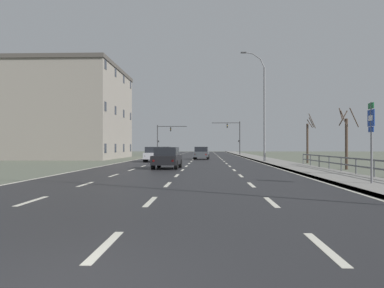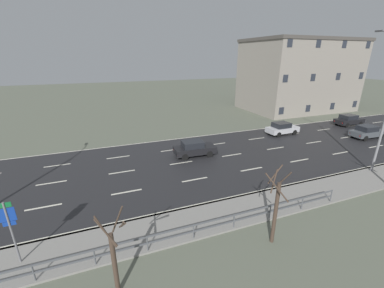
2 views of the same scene
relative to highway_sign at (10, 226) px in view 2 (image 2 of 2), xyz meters
The scene contains 10 objects.
ground_plane 36.41m from the highway_sign, 103.35° to the left, with size 160.00×160.00×0.12m.
guardrail 6.25m from the highway_sign, 76.08° to the left, with size 0.07×25.07×1.00m.
highway_sign is the anchor object (origin of this frame).
car_mid_centre 16.03m from the highway_sign, 127.03° to the left, with size 1.99×4.18×1.57m.
car_distant 28.60m from the highway_sign, 115.46° to the left, with size 1.96×4.17×1.57m.
car_near_left 35.27m from the highway_sign, 102.11° to the left, with size 1.99×4.18×1.57m.
car_near_right 39.68m from the highway_sign, 108.15° to the left, with size 1.91×4.14×1.57m.
brick_building 46.14m from the highway_sign, 122.34° to the left, with size 12.30×18.84×12.27m.
bare_tree_near 5.41m from the highway_sign, 52.80° to the left, with size 1.08×1.11×4.23m.
bare_tree_mid 12.67m from the highway_sign, 75.97° to the left, with size 1.31×1.38×4.37m.
Camera 2 is at (19.87, 17.14, 9.48)m, focal length 22.80 mm.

